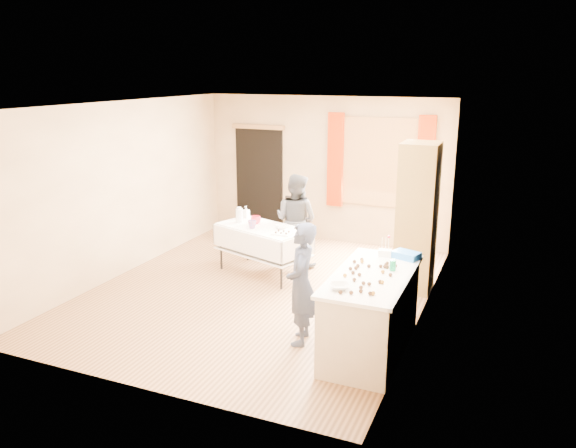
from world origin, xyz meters
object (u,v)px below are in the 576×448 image
at_px(chair, 293,237).
at_px(woman, 296,220).
at_px(party_table, 263,246).
at_px(counter, 371,313).
at_px(girl, 301,284).
at_px(cabinet, 417,218).

bearing_deg(chair, woman, -65.16).
relative_size(party_table, woman, 1.08).
xyz_separation_m(counter, woman, (-1.84, 2.35, 0.29)).
height_order(party_table, woman, woman).
bearing_deg(counter, girl, -172.94).
height_order(cabinet, counter, cabinet).
xyz_separation_m(cabinet, counter, (-0.10, -2.05, -0.59)).
height_order(party_table, chair, chair).
height_order(cabinet, chair, cabinet).
bearing_deg(woman, chair, -53.89).
bearing_deg(girl, woman, -170.22).
bearing_deg(chair, girl, -67.77).
distance_m(cabinet, girl, 2.35).
xyz_separation_m(counter, chair, (-2.11, 2.90, -0.17)).
bearing_deg(party_table, cabinet, 25.95).
relative_size(chair, woman, 0.64).
xyz_separation_m(counter, girl, (-0.79, -0.10, 0.26)).
height_order(chair, girl, girl).
distance_m(counter, woman, 3.00).
relative_size(cabinet, girl, 1.48).
bearing_deg(party_table, woman, 81.02).
bearing_deg(girl, party_table, -157.48).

